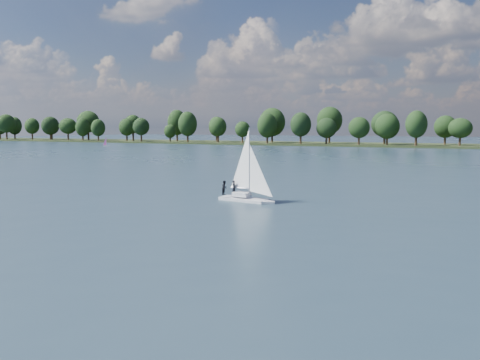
{
  "coord_description": "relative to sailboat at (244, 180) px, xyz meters",
  "views": [
    {
      "loc": [
        18.4,
        -14.07,
        7.7
      ],
      "look_at": [
        -5.67,
        32.62,
        2.5
      ],
      "focal_mm": 40.0,
      "sensor_mm": 36.0,
      "label": 1
    }
  ],
  "objects": [
    {
      "name": "treeline",
      "position": [
        -0.11,
        172.41,
        5.89
      ],
      "size": [
        562.83,
        73.64,
        18.53
      ],
      "color": "black",
      "rests_on": "ground"
    },
    {
      "name": "sailboat",
      "position": [
        0.0,
        0.0,
        0.0
      ],
      "size": [
        6.31,
        2.78,
        8.03
      ],
      "rotation": [
        0.0,
        0.0,
        -0.18
      ],
      "color": "silver",
      "rests_on": "ground"
    },
    {
      "name": "dinghy_pink",
      "position": [
        -122.44,
        118.35,
        -1.29
      ],
      "size": [
        2.71,
        1.96,
        4.04
      ],
      "rotation": [
        0.0,
        0.0,
        0.43
      ],
      "color": "silver",
      "rests_on": "ground"
    },
    {
      "name": "ground",
      "position": [
        6.52,
        64.76,
        -2.24
      ],
      "size": [
        700.0,
        700.0,
        0.0
      ],
      "primitive_type": "plane",
      "color": "#233342",
      "rests_on": "ground"
    },
    {
      "name": "pontoon",
      "position": [
        -172.14,
        159.23,
        -2.24
      ],
      "size": [
        4.24,
        2.55,
        0.5
      ],
      "primitive_type": "cube",
      "rotation": [
        0.0,
        0.0,
        -0.14
      ],
      "color": "#55575A",
      "rests_on": "ground"
    },
    {
      "name": "far_shore",
      "position": [
        6.52,
        176.76,
        -2.24
      ],
      "size": [
        660.0,
        40.0,
        1.5
      ],
      "primitive_type": "cube",
      "color": "black",
      "rests_on": "ground"
    }
  ]
}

